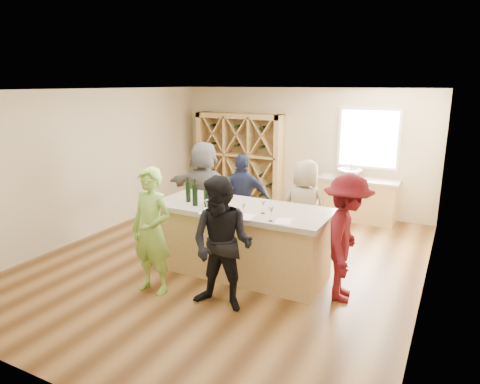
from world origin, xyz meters
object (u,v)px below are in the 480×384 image
at_px(sink, 349,173).
at_px(wine_bottle_c, 206,195).
at_px(person_far_right, 304,209).
at_px(wine_bottle_b, 195,195).
at_px(tasting_counter_base, 241,242).
at_px(wine_bottle_d, 207,197).
at_px(wine_bottle_a, 188,192).
at_px(wine_bottle_e, 222,197).
at_px(wine_rack, 240,159).
at_px(person_far_left, 205,189).
at_px(person_near_right, 222,244).
at_px(person_far_mid, 243,201).
at_px(person_server, 346,238).
at_px(person_near_left, 152,231).

height_order(sink, wine_bottle_c, wine_bottle_c).
bearing_deg(sink, person_far_right, -93.72).
relative_size(wine_bottle_b, wine_bottle_c, 1.17).
height_order(tasting_counter_base, wine_bottle_d, wine_bottle_d).
relative_size(wine_bottle_a, wine_bottle_c, 1.12).
bearing_deg(wine_bottle_e, sink, 73.41).
bearing_deg(wine_bottle_d, wine_rack, 110.59).
height_order(tasting_counter_base, person_far_right, person_far_right).
relative_size(wine_bottle_e, person_far_left, 0.15).
bearing_deg(person_near_right, wine_rack, 111.58).
distance_m(wine_bottle_e, person_near_right, 1.17).
xyz_separation_m(wine_bottle_e, person_far_mid, (-0.22, 1.15, -0.37)).
relative_size(wine_bottle_b, person_server, 0.19).
relative_size(wine_rack, sink, 4.06).
xyz_separation_m(sink, wine_bottle_e, (-1.08, -3.64, 0.21)).
bearing_deg(person_far_left, wine_bottle_d, 119.83).
relative_size(wine_rack, person_server, 1.25).
bearing_deg(wine_bottle_a, person_far_right, 39.25).
bearing_deg(wine_bottle_d, person_far_left, 123.18).
distance_m(wine_bottle_e, person_far_left, 1.75).
relative_size(wine_rack, person_far_mid, 1.30).
distance_m(person_far_mid, person_far_left, 0.92).
bearing_deg(person_near_left, person_far_mid, 82.83).
bearing_deg(wine_bottle_c, wine_bottle_a, -176.98).
relative_size(wine_bottle_c, person_far_right, 0.17).
distance_m(wine_bottle_a, person_near_right, 1.51).
bearing_deg(wine_bottle_b, person_far_mid, 83.71).
xyz_separation_m(wine_bottle_c, person_near_right, (0.82, -0.94, -0.33)).
xyz_separation_m(wine_bottle_a, person_near_right, (1.14, -0.93, -0.35)).
bearing_deg(person_near_left, wine_bottle_a, 93.31).
height_order(sink, wine_bottle_e, wine_bottle_e).
xyz_separation_m(sink, person_far_right, (-0.16, -2.46, -0.17)).
relative_size(sink, person_near_left, 0.30).
distance_m(person_near_right, person_far_left, 2.83).
height_order(wine_bottle_a, person_far_mid, person_far_mid).
height_order(sink, tasting_counter_base, sink).
distance_m(wine_bottle_b, person_far_mid, 1.39).
bearing_deg(person_far_right, person_near_left, 59.53).
bearing_deg(wine_rack, person_near_left, -77.24).
distance_m(person_near_right, person_far_right, 2.19).
xyz_separation_m(wine_bottle_b, person_far_mid, (0.15, 1.33, -0.40)).
relative_size(wine_bottle_a, person_far_mid, 0.19).
bearing_deg(wine_rack, tasting_counter_base, -62.27).
bearing_deg(person_server, person_far_mid, 54.00).
bearing_deg(person_server, sink, 4.95).
height_order(wine_rack, person_far_left, wine_rack).
height_order(wine_rack, wine_bottle_d, wine_rack).
relative_size(wine_bottle_c, wine_bottle_e, 1.02).
height_order(person_near_right, person_server, person_near_right).
bearing_deg(person_far_right, wine_bottle_c, 49.00).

